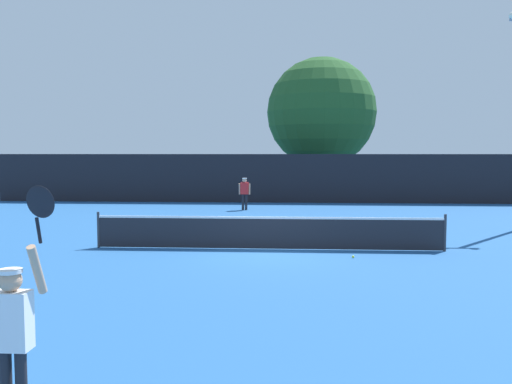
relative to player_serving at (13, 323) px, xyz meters
name	(u,v)px	position (x,y,z in m)	size (l,w,h in m)	color
ground_plane	(268,249)	(2.19, 10.44, -1.09)	(120.00, 120.00, 0.00)	#235693
tennis_net	(268,232)	(2.19, 10.44, -0.58)	(10.23, 0.08, 1.07)	#232328
perimeter_fence	(279,178)	(2.19, 25.37, 0.28)	(32.72, 0.12, 2.76)	black
player_serving	(13,323)	(0.00, 0.00, 0.00)	(0.68, 0.39, 2.50)	white
player_receiving	(245,191)	(0.58, 21.26, -0.13)	(0.57, 0.23, 1.59)	red
tennis_ball	(353,257)	(4.52, 9.27, -1.06)	(0.07, 0.07, 0.07)	#CCE033
large_tree	(322,112)	(4.90, 31.22, 4.42)	(7.26, 7.26, 9.15)	brown
parked_car_near	(428,184)	(12.03, 31.31, -0.32)	(2.46, 4.42, 1.69)	#B7B7BC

